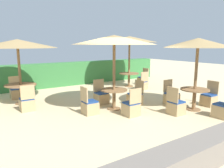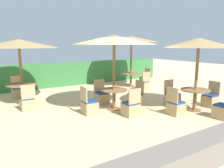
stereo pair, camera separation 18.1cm
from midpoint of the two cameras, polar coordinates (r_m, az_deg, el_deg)
The scene contains 23 objects.
ground_plane at distance 7.43m, azimuth 1.91°, elevation -7.55°, with size 40.00×40.00×0.00m, color beige.
hedge_row at distance 12.36m, azimuth -14.08°, elevation 2.43°, with size 13.00×0.70×1.27m, color #387A3D.
stone_border at distance 5.17m, azimuth 25.43°, elevation -13.83°, with size 10.00×0.56×0.51m, color slate.
parasol_back_right at distance 11.77m, azimuth 4.15°, elevation 11.52°, with size 2.94×2.94×2.69m.
round_table_back_right at distance 11.89m, azimuth 4.02°, elevation 2.12°, with size 1.06×1.06×0.73m.
patio_chair_back_right_south at distance 11.13m, azimuth 7.32°, elevation -0.15°, with size 0.46×0.46×0.93m.
patio_chair_back_right_east at distance 12.53m, azimuth 7.69°, elevation 1.02°, with size 0.46×0.46×0.93m.
parasol_front_right at distance 7.91m, azimuth 20.96°, elevation 9.92°, with size 2.31×2.31×2.49m.
round_table_front_right at distance 8.10m, azimuth 20.16°, elevation -2.46°, with size 0.98×0.98×0.75m.
patio_chair_front_right_south at distance 7.68m, azimuth 26.29°, elevation -6.01°, with size 0.46×0.46×0.93m.
patio_chair_front_right_west at distance 7.49m, azimuth 15.64°, elevation -5.70°, with size 0.46×0.46×0.93m.
patio_chair_front_right_east at distance 8.93m, azimuth 23.47°, elevation -3.59°, with size 0.46×0.46×0.93m.
patio_chair_front_right_north at distance 8.71m, azimuth 14.62°, elevation -3.39°, with size 0.46×0.46×0.93m.
parasol_back_left at distance 8.97m, azimuth -24.02°, elevation 9.58°, with size 2.94×2.94×2.47m.
round_table_back_left at distance 9.13m, azimuth -23.24°, elevation -1.02°, with size 1.16×1.16×0.76m.
patio_chair_back_left_south at distance 8.18m, azimuth -21.90°, elevation -4.72°, with size 0.46×0.46×0.93m.
patio_chair_back_left_north at distance 10.19m, azimuth -24.22°, elevation -1.99°, with size 0.46×0.46×0.93m.
parasol_center at distance 7.51m, azimuth -0.15°, elevation 11.40°, with size 2.87×2.87×2.59m.
round_table_center at distance 7.71m, azimuth -0.14°, elevation -2.70°, with size 0.94×0.94×0.72m.
patio_chair_center_south at distance 7.09m, azimuth 4.35°, elevation -6.25°, with size 0.46×0.46×0.93m.
patio_chair_center_west at distance 7.29m, azimuth -6.60°, elevation -5.81°, with size 0.46×0.46×0.93m.
patio_chair_center_north at distance 8.50m, azimuth -3.44°, elevation -3.40°, with size 0.46×0.46×0.93m.
patio_chair_center_east at distance 8.36m, azimuth 5.45°, elevation -3.67°, with size 0.46×0.46×0.93m.
Camera 1 is at (-4.23, -5.66, 2.29)m, focal length 35.00 mm.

